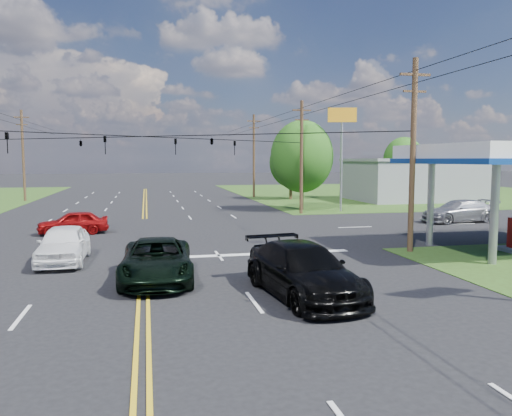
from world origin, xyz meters
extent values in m
plane|color=black|center=(0.00, 12.00, 0.00)|extent=(280.00, 280.00, 0.00)
cube|color=#2C4716|center=(35.00, 44.00, 0.00)|extent=(46.00, 48.00, 0.03)
cube|color=silver|center=(5.00, 4.00, 0.00)|extent=(10.00, 0.50, 0.02)
cube|color=gray|center=(30.00, 32.00, 2.20)|extent=(14.00, 10.00, 4.40)
cylinder|color=#A5A5AA|center=(15.00, -0.50, 2.33)|extent=(0.36, 0.36, 4.65)
cylinder|color=#A5A5AA|center=(15.00, 4.50, 2.33)|extent=(0.36, 0.36, 4.65)
cylinder|color=#46331D|center=(13.00, 3.00, 4.75)|extent=(0.28, 0.28, 9.50)
cube|color=#46331D|center=(13.00, 3.00, 8.70)|extent=(1.60, 0.12, 0.12)
cube|color=#46331D|center=(13.00, 3.00, 7.90)|extent=(1.20, 0.10, 0.10)
cylinder|color=#46331D|center=(13.00, 21.00, 4.75)|extent=(0.28, 0.28, 9.50)
cube|color=#46331D|center=(13.00, 21.00, 8.70)|extent=(1.60, 0.12, 0.12)
cube|color=#46331D|center=(13.00, 21.00, 7.90)|extent=(1.20, 0.10, 0.10)
cylinder|color=#46331D|center=(-13.00, 40.00, 5.00)|extent=(0.28, 0.28, 10.00)
cube|color=#46331D|center=(-13.00, 40.00, 9.20)|extent=(1.60, 0.12, 0.12)
cube|color=#46331D|center=(-13.00, 40.00, 8.40)|extent=(1.20, 0.10, 0.10)
cylinder|color=#46331D|center=(13.00, 40.00, 5.00)|extent=(0.28, 0.28, 10.00)
cube|color=#46331D|center=(13.00, 40.00, 9.20)|extent=(1.60, 0.12, 0.12)
cube|color=#46331D|center=(13.00, 40.00, 8.40)|extent=(1.20, 0.10, 0.10)
imported|color=black|center=(-6.50, 7.50, 5.42)|extent=(0.17, 0.21, 1.05)
imported|color=black|center=(-2.08, 10.56, 5.42)|extent=(0.17, 0.21, 1.05)
imported|color=black|center=(2.08, 13.44, 5.42)|extent=(0.17, 0.21, 1.05)
imported|color=black|center=(6.50, 16.50, 5.42)|extent=(0.17, 0.21, 1.05)
imported|color=black|center=(-3.90, 14.70, 5.70)|extent=(1.24, 0.26, 0.50)
imported|color=black|center=(3.90, 9.30, 5.70)|extent=(1.24, 0.26, 0.50)
cylinder|color=black|center=(13.00, 10.00, 8.90)|extent=(0.04, 100.00, 0.04)
cylinder|color=black|center=(13.00, 10.00, 8.30)|extent=(0.04, 100.00, 0.04)
cylinder|color=#46331D|center=(14.00, 24.00, 1.65)|extent=(0.36, 0.36, 3.30)
ellipsoid|color=#175216|center=(14.00, 24.00, 4.88)|extent=(5.70, 5.70, 6.60)
cylinder|color=#46331D|center=(16.50, 36.00, 1.43)|extent=(0.36, 0.36, 2.86)
ellipsoid|color=#175216|center=(16.50, 36.00, 4.23)|extent=(4.94, 4.94, 5.72)
cylinder|color=#46331D|center=(34.00, 42.00, 1.54)|extent=(0.36, 0.36, 3.08)
ellipsoid|color=#175216|center=(34.00, 42.00, 4.55)|extent=(5.32, 5.32, 6.16)
imported|color=black|center=(0.50, -0.37, 0.79)|extent=(2.88, 5.82, 1.59)
imported|color=black|center=(5.28, -3.59, 0.88)|extent=(3.26, 6.36, 1.77)
imported|color=white|center=(-3.50, 3.98, 0.84)|extent=(1.99, 4.93, 1.68)
imported|color=maroon|center=(-4.30, 13.00, 0.72)|extent=(4.38, 2.17, 1.44)
imported|color=#9C9B9F|center=(22.61, 13.00, 0.83)|extent=(5.85, 2.75, 1.65)
cylinder|color=#A5A5AA|center=(17.00, 22.00, 4.53)|extent=(0.20, 0.20, 9.07)
cube|color=#FFA91A|center=(17.00, 22.00, 8.47)|extent=(2.48, 0.88, 1.25)
camera|label=1|loc=(0.17, -19.38, 4.62)|focal=35.00mm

